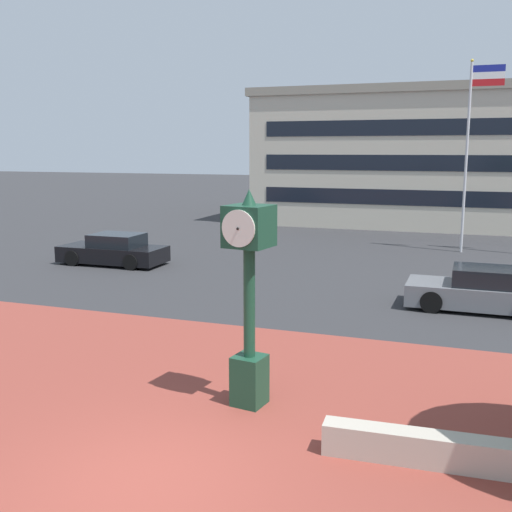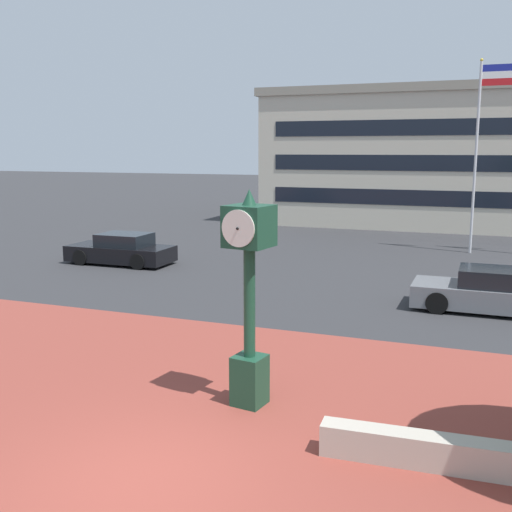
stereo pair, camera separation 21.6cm
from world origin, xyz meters
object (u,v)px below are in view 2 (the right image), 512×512
object	(u,v)px
flagpole_primary	(480,142)
car_street_near	(486,292)
civic_building	(455,157)
street_clock	(249,288)
car_street_far	(122,250)

from	to	relation	value
flagpole_primary	car_street_near	bearing A→B (deg)	-86.98
civic_building	street_clock	bearing A→B (deg)	-93.27
street_clock	car_street_near	size ratio (longest dim) A/B	0.98
car_street_near	car_street_far	xyz separation A→B (m)	(-14.21, 2.64, 0.00)
street_clock	car_street_near	xyz separation A→B (m)	(4.10, 8.64, -1.65)
street_clock	civic_building	size ratio (longest dim) A/B	0.17
street_clock	flagpole_primary	world-z (taller)	flagpole_primary
car_street_far	car_street_near	bearing A→B (deg)	-100.88
street_clock	car_street_near	bearing A→B (deg)	73.42
car_street_near	car_street_far	world-z (taller)	same
civic_building	car_street_near	bearing A→B (deg)	-84.78
street_clock	car_street_far	xyz separation A→B (m)	(-10.11, 11.29, -1.65)
street_clock	civic_building	bearing A→B (deg)	95.54
street_clock	civic_building	xyz separation A→B (m)	(1.89, 32.95, 1.98)
street_clock	civic_building	distance (m)	33.06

